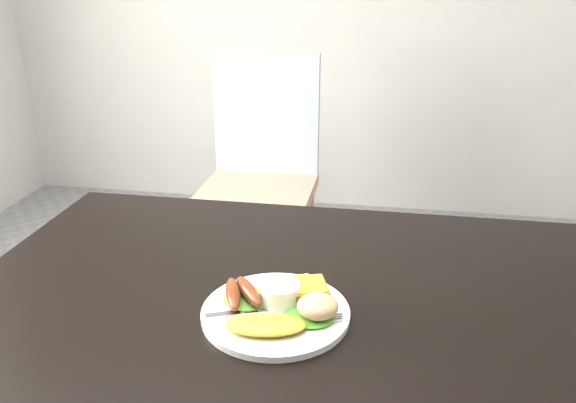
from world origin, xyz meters
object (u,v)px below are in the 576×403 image
object	(u,v)px
dining_table	(300,307)
dining_chair	(257,193)
plate	(276,313)
person	(257,185)

from	to	relation	value
dining_table	dining_chair	size ratio (longest dim) A/B	2.75
dining_chair	plate	xyz separation A→B (m)	(0.32, -1.27, 0.31)
dining_table	dining_chair	bearing A→B (deg)	106.17
plate	dining_chair	bearing A→B (deg)	104.10
dining_table	person	bearing A→B (deg)	110.07
dining_table	dining_chair	xyz separation A→B (m)	(-0.35, 1.21, -0.28)
person	plate	bearing A→B (deg)	94.94
person	dining_chair	bearing A→B (deg)	-87.29
dining_table	person	distance (m)	0.56
plate	dining_table	bearing A→B (deg)	63.38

